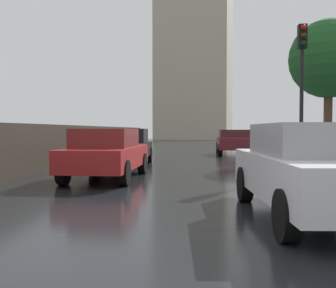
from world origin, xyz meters
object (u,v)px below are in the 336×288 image
at_px(car_white_mid_road, 309,168).
at_px(traffic_light, 302,70).
at_px(car_red_far_lane, 107,153).
at_px(street_tree_mid, 329,59).
at_px(car_black_behind_camera, 127,146).
at_px(car_maroon_near_kerb, 234,141).

height_order(car_white_mid_road, traffic_light, traffic_light).
xyz_separation_m(car_red_far_lane, street_tree_mid, (8.23, 7.08, 3.74)).
height_order(car_black_behind_camera, car_red_far_lane, car_black_behind_camera).
bearing_deg(car_black_behind_camera, car_white_mid_road, 114.21).
xyz_separation_m(car_maroon_near_kerb, street_tree_mid, (3.71, -4.76, 3.74)).
bearing_deg(traffic_light, car_maroon_near_kerb, 97.38).
distance_m(car_black_behind_camera, car_red_far_lane, 4.74).
bearing_deg(car_black_behind_camera, traffic_light, 152.72).
relative_size(car_red_far_lane, street_tree_mid, 0.69).
xyz_separation_m(car_black_behind_camera, traffic_light, (6.11, -2.86, 2.55)).
xyz_separation_m(car_white_mid_road, street_tree_mid, (3.88, 11.68, 3.71)).
bearing_deg(street_tree_mid, car_white_mid_road, -108.39).
bearing_deg(car_red_far_lane, car_maroon_near_kerb, -110.23).
relative_size(traffic_light, street_tree_mid, 0.73).
height_order(traffic_light, street_tree_mid, street_tree_mid).
distance_m(car_white_mid_road, street_tree_mid, 12.86).
bearing_deg(street_tree_mid, car_maroon_near_kerb, 127.94).
relative_size(car_white_mid_road, car_red_far_lane, 1.03).
xyz_separation_m(car_white_mid_road, car_red_far_lane, (-4.34, 4.60, -0.03)).
bearing_deg(car_maroon_near_kerb, street_tree_mid, -52.15).
bearing_deg(car_red_far_lane, car_black_behind_camera, -85.69).
distance_m(car_maroon_near_kerb, traffic_light, 10.35).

